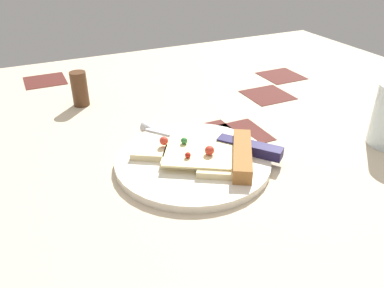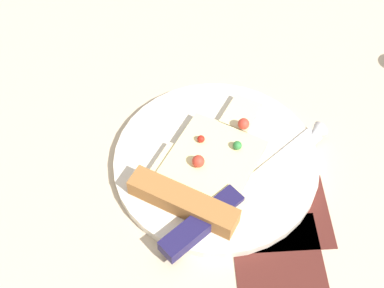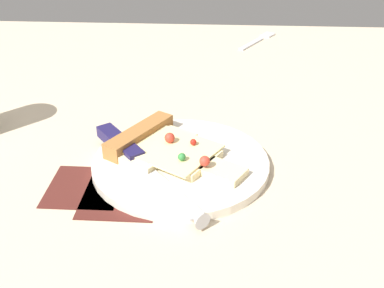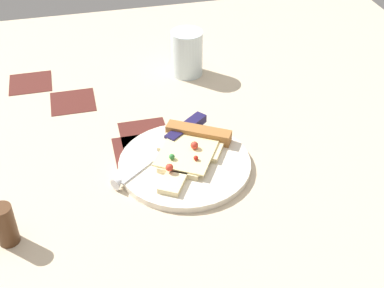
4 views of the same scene
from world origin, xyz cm
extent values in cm
cube|color=#C6B293|center=(0.00, 0.00, -1.50)|extent=(129.82, 129.82, 3.00)
cube|color=#4C1E19|center=(-30.32, 30.37, -0.10)|extent=(9.00, 9.00, 0.20)
cube|color=#4C1E19|center=(-9.35, 6.11, -0.10)|extent=(9.00, 9.00, 0.20)
cube|color=#4C1E19|center=(-21.81, 20.53, -0.10)|extent=(9.00, 9.00, 0.20)
cube|color=#4C1E19|center=(-11.10, 1.36, -0.10)|extent=(9.00, 9.00, 0.20)
cylinder|color=silver|center=(-4.02, -5.33, 0.60)|extent=(23.13, 23.13, 1.19)
cube|color=beige|center=(-1.96, -1.90, 1.69)|extent=(12.52, 10.80, 1.00)
cube|color=beige|center=(-4.79, -6.62, 1.69)|extent=(9.05, 8.50, 1.00)
cube|color=beige|center=(-7.36, -10.91, 1.69)|extent=(5.76, 6.31, 1.00)
cube|color=#F2E099|center=(-3.51, -4.47, 2.34)|extent=(13.03, 13.31, 0.30)
cube|color=#9E6633|center=(-0.42, 0.67, 2.29)|extent=(11.63, 8.40, 2.20)
sphere|color=red|center=(-1.88, -3.70, 3.18)|extent=(1.38, 1.38, 1.38)
sphere|color=red|center=(-7.36, -8.57, 3.16)|extent=(1.33, 1.33, 1.33)
sphere|color=#2D7A38|center=(-6.34, -5.69, 3.00)|extent=(1.01, 1.01, 1.01)
sphere|color=#B21E14|center=(-2.39, -6.89, 2.92)|extent=(0.86, 0.86, 0.86)
cube|color=silver|center=(-11.18, -4.39, 1.34)|extent=(10.62, 9.05, 0.30)
cone|color=silver|center=(-15.86, -8.13, 1.34)|extent=(2.81, 2.81, 2.00)
cube|color=#1E1947|center=(-1.80, 3.11, 1.99)|extent=(9.19, 7.96, 1.60)
cylinder|color=silver|center=(3.91, 26.46, 5.02)|extent=(6.94, 6.94, 10.05)
cylinder|color=#4C2D19|center=(-33.40, -15.95, 3.42)|extent=(3.15, 3.15, 6.84)
camera|label=1|loc=(40.44, -26.39, 31.44)|focal=36.31mm
camera|label=2|loc=(0.72, 28.23, 49.40)|focal=48.97mm
camera|label=3|loc=(-54.47, -9.91, 32.86)|focal=42.68mm
camera|label=4|loc=(-19.71, -75.20, 60.00)|focal=49.74mm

